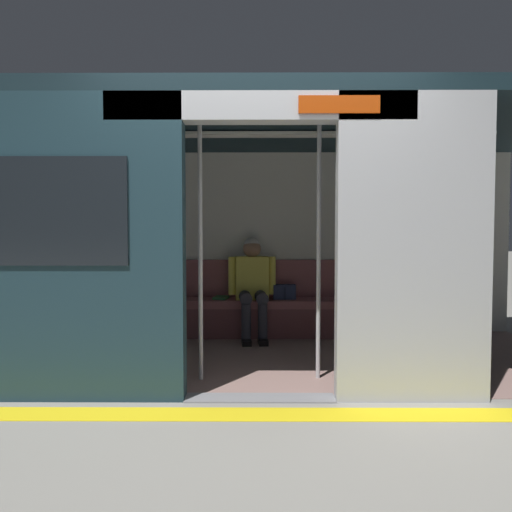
# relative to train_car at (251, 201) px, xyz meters

# --- Properties ---
(ground_plane) EXTENTS (60.00, 60.00, 0.00)m
(ground_plane) POSITION_rel_train_car_xyz_m (-0.08, 1.15, -1.52)
(ground_plane) COLOR gray
(platform_edge_strip) EXTENTS (8.00, 0.24, 0.01)m
(platform_edge_strip) POSITION_rel_train_car_xyz_m (-0.08, 1.45, -1.52)
(platform_edge_strip) COLOR yellow
(platform_edge_strip) RESTS_ON ground_plane
(train_car) EXTENTS (6.40, 2.60, 2.31)m
(train_car) POSITION_rel_train_car_xyz_m (0.00, 0.00, 0.00)
(train_car) COLOR silver
(train_car) RESTS_ON ground_plane
(bench_seat) EXTENTS (3.33, 0.44, 0.44)m
(bench_seat) POSITION_rel_train_car_xyz_m (-0.08, -0.95, -1.18)
(bench_seat) COLOR #935156
(bench_seat) RESTS_ON ground_plane
(person_seated) EXTENTS (0.55, 0.69, 1.16)m
(person_seated) POSITION_rel_train_car_xyz_m (-0.00, -0.89, -0.86)
(person_seated) COLOR #D8CC4C
(person_seated) RESTS_ON ground_plane
(handbag) EXTENTS (0.26, 0.15, 0.17)m
(handbag) POSITION_rel_train_car_xyz_m (-0.38, -0.98, -1.00)
(handbag) COLOR #262D4C
(handbag) RESTS_ON bench_seat
(book) EXTENTS (0.19, 0.24, 0.03)m
(book) POSITION_rel_train_car_xyz_m (0.37, -1.00, -1.07)
(book) COLOR #33723F
(book) RESTS_ON bench_seat
(grab_pole_door) EXTENTS (0.04, 0.04, 2.17)m
(grab_pole_door) POSITION_rel_train_car_xyz_m (0.40, 0.70, -0.43)
(grab_pole_door) COLOR silver
(grab_pole_door) RESTS_ON ground_plane
(grab_pole_far) EXTENTS (0.04, 0.04, 2.17)m
(grab_pole_far) POSITION_rel_train_car_xyz_m (-0.57, 0.66, -0.43)
(grab_pole_far) COLOR silver
(grab_pole_far) RESTS_ON ground_plane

